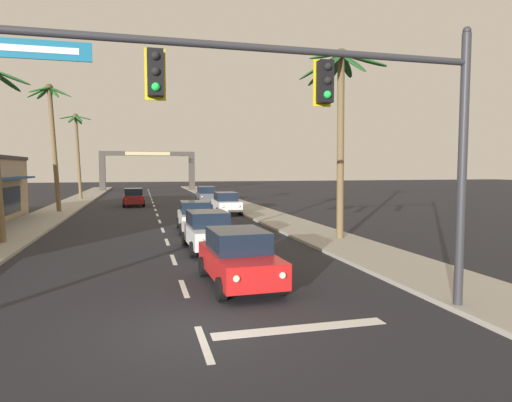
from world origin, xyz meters
TOP-DOWN VIEW (x-y plane):
  - ground_plane at (0.00, 0.00)m, footprint 220.00×220.00m
  - sidewalk_right at (7.80, 20.00)m, footprint 3.20×110.00m
  - sidewalk_left at (-7.80, 20.00)m, footprint 3.20×110.00m
  - lane_markings at (0.46, 19.47)m, footprint 4.28×87.45m
  - traffic_signal_mast at (2.88, -0.37)m, footprint 11.09×0.41m
  - sedan_lead_at_stop_bar at (1.66, 3.37)m, footprint 2.06×4.50m
  - sedan_third_in_queue at (1.61, 9.37)m, footprint 2.03×4.48m
  - sedan_fifth_in_queue at (1.78, 15.38)m, footprint 2.05×4.49m
  - sedan_oncoming_far at (-1.86, 33.46)m, footprint 2.04×4.49m
  - sedan_parked_nearest_kerb at (5.32, 35.57)m, footprint 2.06×4.49m
  - sedan_parked_mid_kerb at (5.25, 24.34)m, footprint 2.00×4.47m
  - palm_left_third at (-7.83, 28.25)m, footprint 3.37×3.62m
  - palm_left_farthest at (-7.97, 43.55)m, footprint 3.45×3.13m
  - palm_right_second at (8.16, 10.16)m, footprint 4.34×4.18m
  - town_gateway_arch at (0.00, 62.74)m, footprint 14.68×0.90m

SIDE VIEW (x-z plane):
  - ground_plane at x=0.00m, z-range 0.00..0.00m
  - lane_markings at x=0.46m, z-range 0.00..0.01m
  - sidewalk_right at x=7.80m, z-range 0.00..0.14m
  - sidewalk_left at x=-7.80m, z-range 0.00..0.14m
  - sedan_lead_at_stop_bar at x=1.66m, z-range 0.01..1.69m
  - sedan_third_in_queue at x=1.61m, z-range 0.01..1.69m
  - sedan_fifth_in_queue at x=1.78m, z-range 0.01..1.69m
  - sedan_oncoming_far at x=-1.86m, z-range 0.01..1.69m
  - sedan_parked_nearest_kerb at x=5.32m, z-range 0.01..1.69m
  - sedan_parked_mid_kerb at x=5.25m, z-range 0.01..1.69m
  - town_gateway_arch at x=0.00m, z-range 0.96..7.18m
  - traffic_signal_mast at x=2.88m, z-range 1.44..8.38m
  - palm_left_farthest at x=-7.97m, z-range 1.67..11.30m
  - palm_right_second at x=8.16m, z-range 2.21..11.44m
  - palm_left_third at x=-7.83m, z-range 1.99..12.09m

